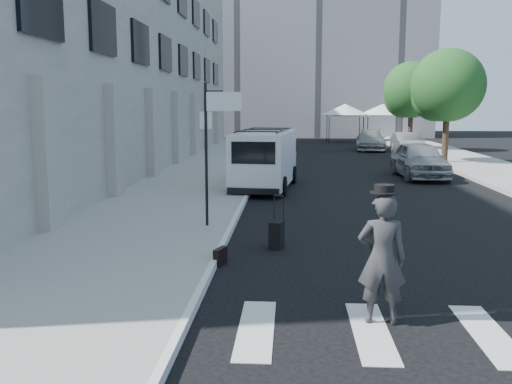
# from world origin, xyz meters

# --- Properties ---
(ground) EXTENTS (120.00, 120.00, 0.00)m
(ground) POSITION_xyz_m (0.00, 0.00, 0.00)
(ground) COLOR black
(ground) RESTS_ON ground
(sidewalk_left) EXTENTS (4.50, 48.00, 0.15)m
(sidewalk_left) POSITION_xyz_m (-4.25, 16.00, 0.07)
(sidewalk_left) COLOR gray
(sidewalk_left) RESTS_ON ground
(sidewalk_right) EXTENTS (4.00, 56.00, 0.15)m
(sidewalk_right) POSITION_xyz_m (9.00, 20.00, 0.07)
(sidewalk_right) COLOR gray
(sidewalk_right) RESTS_ON ground
(building_left) EXTENTS (10.00, 44.00, 12.00)m
(building_left) POSITION_xyz_m (-11.50, 18.00, 6.00)
(building_left) COLOR gray
(building_left) RESTS_ON ground
(building_far) EXTENTS (22.00, 12.00, 25.00)m
(building_far) POSITION_xyz_m (2.00, 50.00, 12.50)
(building_far) COLOR slate
(building_far) RESTS_ON ground
(sign_pole) EXTENTS (1.03, 0.07, 3.50)m
(sign_pole) POSITION_xyz_m (-2.36, 3.20, 2.65)
(sign_pole) COLOR black
(sign_pole) RESTS_ON sidewalk_left
(tree_near) EXTENTS (3.80, 3.83, 6.03)m
(tree_near) POSITION_xyz_m (7.50, 20.15, 3.97)
(tree_near) COLOR black
(tree_near) RESTS_ON ground
(tree_far) EXTENTS (3.80, 3.83, 6.03)m
(tree_far) POSITION_xyz_m (7.50, 29.15, 3.97)
(tree_far) COLOR black
(tree_far) RESTS_ON ground
(tent_left) EXTENTS (4.00, 4.00, 3.20)m
(tent_left) POSITION_xyz_m (4.00, 38.00, 2.71)
(tent_left) COLOR black
(tent_left) RESTS_ON ground
(tent_right) EXTENTS (4.00, 4.00, 3.20)m
(tent_right) POSITION_xyz_m (7.20, 38.50, 2.71)
(tent_right) COLOR black
(tent_right) RESTS_ON ground
(businessman) EXTENTS (0.71, 0.48, 1.90)m
(businessman) POSITION_xyz_m (0.77, -2.66, 0.95)
(businessman) COLOR #323234
(businessman) RESTS_ON ground
(briefcase) EXTENTS (0.25, 0.46, 0.34)m
(briefcase) POSITION_xyz_m (-1.90, 0.20, 0.17)
(briefcase) COLOR black
(briefcase) RESTS_ON ground
(suitcase) EXTENTS (0.35, 0.46, 1.16)m
(suitcase) POSITION_xyz_m (-0.83, 1.59, 0.31)
(suitcase) COLOR black
(suitcase) RESTS_ON ground
(cargo_van) EXTENTS (2.42, 5.75, 2.13)m
(cargo_van) POSITION_xyz_m (-1.48, 10.67, 1.11)
(cargo_van) COLOR white
(cargo_van) RESTS_ON ground
(parked_car_a) EXTENTS (1.98, 4.65, 1.57)m
(parked_car_a) POSITION_xyz_m (5.00, 14.18, 0.78)
(parked_car_a) COLOR #919398
(parked_car_a) RESTS_ON ground
(parked_car_b) EXTENTS (1.51, 4.25, 1.40)m
(parked_car_b) POSITION_xyz_m (6.80, 25.85, 0.70)
(parked_car_b) COLOR #4F5256
(parked_car_b) RESTS_ON ground
(parked_car_c) EXTENTS (2.41, 4.97, 1.40)m
(parked_car_c) POSITION_xyz_m (5.00, 29.36, 0.70)
(parked_car_c) COLOR #919498
(parked_car_c) RESTS_ON ground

